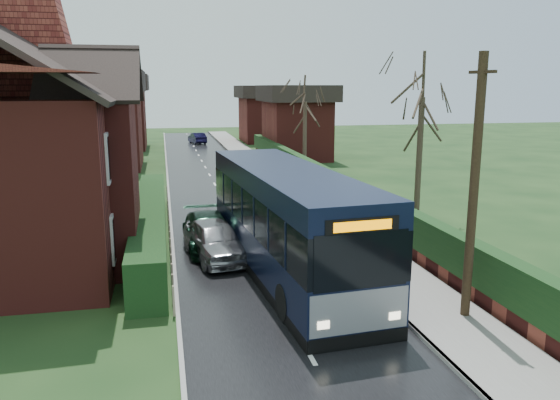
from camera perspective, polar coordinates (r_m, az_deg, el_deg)
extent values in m
plane|color=#2F4B20|center=(19.18, -1.67, -7.68)|extent=(140.00, 140.00, 0.00)
cube|color=black|center=(28.69, -5.31, -1.11)|extent=(6.00, 100.00, 0.02)
cube|color=slate|center=(29.47, 2.92, -0.62)|extent=(2.50, 100.00, 0.14)
cube|color=gray|center=(29.18, 0.64, -0.72)|extent=(0.12, 100.00, 0.14)
cube|color=gray|center=(28.50, -11.41, -1.31)|extent=(0.12, 100.00, 0.10)
cube|color=black|center=(23.47, -13.36, -2.32)|extent=(1.20, 16.00, 1.60)
cube|color=maroon|center=(29.85, 5.80, -0.05)|extent=(0.30, 50.00, 0.60)
cube|color=black|center=(29.68, 5.83, 1.65)|extent=(0.60, 50.00, 1.20)
cube|color=maroon|center=(23.74, -26.01, 2.38)|extent=(8.00, 14.00, 6.00)
cube|color=maroon|center=(20.20, -18.33, 1.53)|extent=(2.50, 4.00, 6.00)
cube|color=brown|center=(27.35, -23.09, 16.78)|extent=(0.90, 1.40, 2.20)
cube|color=silver|center=(18.50, -16.99, -3.74)|extent=(0.08, 1.20, 1.60)
cube|color=black|center=(18.49, -16.90, -3.74)|extent=(0.03, 0.95, 1.35)
cube|color=silver|center=(18.00, -17.49, 4.26)|extent=(0.08, 1.20, 1.60)
cube|color=black|center=(18.00, -17.39, 4.27)|extent=(0.03, 0.95, 1.35)
cube|color=silver|center=(22.37, -16.18, -1.05)|extent=(0.08, 1.20, 1.60)
cube|color=black|center=(22.37, -16.11, -1.05)|extent=(0.03, 0.95, 1.35)
cube|color=silver|center=(21.96, -16.57, 5.58)|extent=(0.08, 1.20, 1.60)
cube|color=black|center=(21.96, -16.49, 5.58)|extent=(0.03, 0.95, 1.35)
cube|color=silver|center=(26.28, -15.62, 0.85)|extent=(0.08, 1.20, 1.60)
cube|color=black|center=(26.28, -15.55, 0.85)|extent=(0.03, 0.95, 1.35)
cube|color=silver|center=(25.93, -15.94, 6.49)|extent=(0.08, 1.20, 1.60)
cube|color=black|center=(25.93, -15.87, 6.50)|extent=(0.03, 0.95, 1.35)
cube|color=silver|center=(28.74, -15.34, 1.77)|extent=(0.08, 1.20, 1.60)
cube|color=black|center=(28.74, -15.28, 1.77)|extent=(0.03, 0.95, 1.35)
cube|color=silver|center=(28.42, -15.63, 6.93)|extent=(0.08, 1.20, 1.60)
cube|color=black|center=(28.42, -15.57, 6.94)|extent=(0.03, 0.95, 1.35)
cube|color=black|center=(19.02, 0.69, -4.66)|extent=(3.68, 12.17, 1.24)
cube|color=black|center=(18.70, 0.70, -0.91)|extent=(3.70, 12.17, 1.31)
cube|color=black|center=(18.50, 0.71, 2.15)|extent=(3.68, 12.17, 0.72)
cube|color=black|center=(19.27, 0.68, -6.98)|extent=(3.68, 12.17, 0.38)
cube|color=gray|center=(13.80, 8.25, -11.41)|extent=(2.62, 0.33, 1.09)
cube|color=black|center=(13.31, 8.47, -6.27)|extent=(2.45, 0.28, 1.42)
cube|color=black|center=(13.07, 8.58, -2.63)|extent=(1.91, 0.23, 0.38)
cube|color=#FF8C00|center=(13.04, 8.66, -2.67)|extent=(1.50, 0.16, 0.24)
cube|color=black|center=(14.10, 8.17, -14.19)|extent=(2.67, 0.35, 0.33)
cube|color=#FFF2CC|center=(13.49, 4.55, -12.90)|extent=(0.31, 0.07, 0.20)
cube|color=#FFF2CC|center=(14.24, 11.88, -11.74)|extent=(0.31, 0.07, 0.20)
cylinder|color=black|center=(15.37, 0.58, -10.64)|extent=(0.39, 1.07, 1.05)
cylinder|color=black|center=(16.23, 9.03, -9.55)|extent=(0.39, 1.07, 1.05)
cylinder|color=black|center=(22.44, -5.27, -3.42)|extent=(0.39, 1.07, 1.05)
cylinder|color=black|center=(23.03, 0.75, -2.97)|extent=(0.39, 1.07, 1.05)
imported|color=#9F9FA3|center=(20.68, -6.81, -4.16)|extent=(2.50, 4.57, 1.47)
imported|color=black|center=(22.14, -7.44, -3.28)|extent=(2.09, 4.71, 1.34)
imported|color=black|center=(63.35, -8.64, 6.42)|extent=(2.02, 3.95, 1.24)
cylinder|color=slate|center=(19.14, 8.03, -3.24)|extent=(0.08, 0.08, 2.93)
cube|color=silver|center=(18.86, 8.14, 0.45)|extent=(0.19, 0.44, 0.33)
cube|color=silver|center=(18.94, 8.10, -0.79)|extent=(0.17, 0.40, 0.29)
cylinder|color=black|center=(15.43, 19.58, 0.82)|extent=(0.25, 0.25, 7.27)
cube|color=black|center=(15.19, 20.41, 12.44)|extent=(0.25, 0.93, 0.08)
cylinder|color=#372B20|center=(26.81, 14.32, 4.05)|extent=(0.28, 0.28, 5.90)
cylinder|color=#3D2D24|center=(40.26, 2.60, 6.45)|extent=(0.29, 0.29, 5.32)
cylinder|color=#3A2C22|center=(36.62, -23.57, 6.24)|extent=(0.32, 0.32, 6.95)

